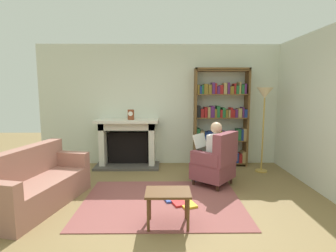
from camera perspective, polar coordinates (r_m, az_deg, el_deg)
ground at (r=3.95m, az=-1.34°, el=-17.70°), size 14.00×14.00×0.00m
back_wall at (r=6.13m, az=-1.07°, el=4.48°), size 5.60×0.10×2.70m
side_wall_right at (r=5.49m, az=27.73°, el=3.21°), size 0.10×5.20×2.70m
area_rug at (r=4.22m, az=-1.28°, el=-15.88°), size 2.40×1.80×0.01m
fireplace at (r=6.04m, az=-8.58°, el=-3.20°), size 1.40×0.64×1.05m
mantel_clock at (r=5.84m, az=-7.93°, el=2.41°), size 0.14×0.14×0.22m
bookshelf at (r=6.07m, az=11.24°, el=1.33°), size 1.19×0.32×2.17m
armchair_reading at (r=4.86m, az=10.26°, el=-7.60°), size 0.89×0.89×0.97m
seated_reader at (r=4.86m, az=9.10°, el=-5.16°), size 0.59×0.57×1.14m
sofa_floral at (r=4.44m, az=-26.44°, el=-11.19°), size 1.08×1.82×0.85m
side_table at (r=3.43m, az=0.01°, el=-14.86°), size 0.56×0.39×0.45m
scattered_books at (r=4.17m, az=2.42°, el=-15.89°), size 0.53×0.52×0.03m
floor_lamp at (r=5.76m, az=19.90°, el=5.11°), size 0.32×0.32×1.74m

